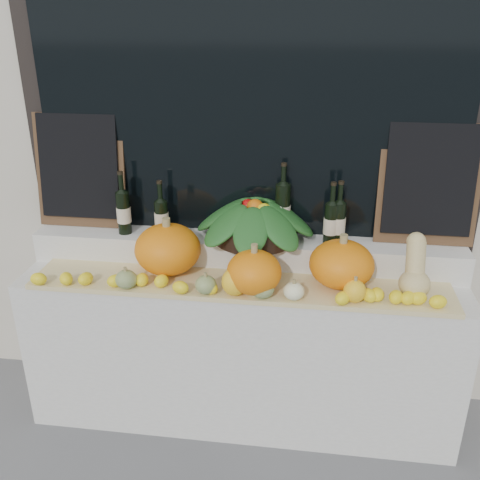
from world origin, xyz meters
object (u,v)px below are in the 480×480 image
pumpkin_left (168,249)px  produce_bowl (255,220)px  butternut_squash (415,271)px  wine_bottle_tall (282,210)px  pumpkin_right (342,264)px

pumpkin_left → produce_bowl: (0.43, 0.18, 0.11)m
butternut_squash → produce_bowl: size_ratio=0.44×
pumpkin_left → butternut_squash: size_ratio=1.16×
butternut_squash → wine_bottle_tall: wine_bottle_tall is taller
pumpkin_right → butternut_squash: size_ratio=1.09×
pumpkin_right → wine_bottle_tall: (-0.31, 0.26, 0.17)m
wine_bottle_tall → pumpkin_left: bearing=-158.0°
butternut_squash → wine_bottle_tall: 0.73m
pumpkin_right → produce_bowl: 0.51m
pumpkin_left → wine_bottle_tall: 0.63m
pumpkin_left → produce_bowl: produce_bowl is taller
pumpkin_left → butternut_squash: 1.22m
pumpkin_right → wine_bottle_tall: 0.44m
pumpkin_right → produce_bowl: bearing=155.0°
pumpkin_right → wine_bottle_tall: wine_bottle_tall is taller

